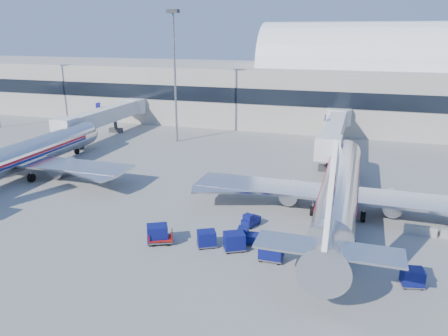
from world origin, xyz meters
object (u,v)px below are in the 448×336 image
(tug_lead, at_px, (248,236))
(tug_right, at_px, (342,240))
(jetbridge_near, at_px, (335,129))
(cart_solo_near, at_px, (271,250))
(cart_train_c, at_px, (157,234))
(tug_left, at_px, (250,220))
(airliner_main, at_px, (340,190))
(cart_train_a, at_px, (234,241))
(mast_west, at_px, (174,57))
(cart_solo_far, at_px, (412,277))
(jetbridge_mid, at_px, (108,115))
(barrier_near, at_px, (420,230))
(airliner_mid, at_px, (18,157))
(cart_open_red, at_px, (161,239))
(cart_train_b, at_px, (207,238))

(tug_lead, relative_size, tug_right, 1.08)
(jetbridge_near, relative_size, cart_solo_near, 12.92)
(jetbridge_near, distance_m, tug_right, 33.93)
(jetbridge_near, height_order, cart_train_c, jetbridge_near)
(tug_lead, height_order, tug_left, tug_lead)
(airliner_main, distance_m, cart_train_a, 14.09)
(mast_west, bearing_deg, cart_solo_far, -46.25)
(jetbridge_mid, relative_size, barrier_near, 9.17)
(jetbridge_near, bearing_deg, barrier_near, -70.15)
(mast_west, xyz_separation_m, barrier_near, (38.00, -28.00, -14.34))
(airliner_main, relative_size, airliner_mid, 1.00)
(airliner_mid, xyz_separation_m, tug_lead, (34.35, -9.40, -2.20))
(barrier_near, distance_m, cart_open_red, 25.17)
(tug_left, distance_m, cart_train_c, 9.70)
(tug_lead, xyz_separation_m, cart_train_b, (-3.44, -1.78, 0.10))
(cart_solo_near, xyz_separation_m, cart_open_red, (-10.46, -0.08, -0.58))
(jetbridge_near, xyz_separation_m, tug_right, (3.20, -33.62, -3.30))
(airliner_main, bearing_deg, cart_train_a, -127.35)
(tug_lead, distance_m, cart_train_c, 8.46)
(airliner_mid, distance_m, cart_train_a, 35.38)
(cart_train_a, relative_size, cart_solo_near, 1.13)
(tug_left, xyz_separation_m, cart_train_b, (-2.74, -5.59, 0.19))
(jetbridge_mid, relative_size, cart_train_a, 11.43)
(airliner_mid, height_order, mast_west, mast_west)
(airliner_mid, distance_m, barrier_near, 50.12)
(airliner_mid, height_order, cart_solo_far, airliner_mid)
(cart_train_b, bearing_deg, cart_train_a, -26.70)
(cart_solo_far, bearing_deg, jetbridge_mid, 130.35)
(airliner_main, xyz_separation_m, cart_solo_near, (-4.90, -11.80, -1.93))
(tug_lead, height_order, cart_solo_near, cart_solo_near)
(jetbridge_mid, xyz_separation_m, tug_right, (45.20, -33.62, -3.30))
(jetbridge_mid, distance_m, cart_train_a, 51.95)
(barrier_near, distance_m, tug_lead, 17.11)
(tug_right, bearing_deg, cart_train_c, -135.09)
(airliner_main, xyz_separation_m, jetbridge_near, (-2.40, 26.30, 1.00))
(barrier_near, height_order, tug_lead, tug_lead)
(cart_open_red, bearing_deg, jetbridge_mid, 104.13)
(mast_west, bearing_deg, tug_right, -46.81)
(jetbridge_mid, height_order, cart_open_red, jetbridge_mid)
(jetbridge_near, bearing_deg, tug_lead, -98.37)
(airliner_mid, relative_size, barrier_near, 12.42)
(cart_train_b, bearing_deg, jetbridge_near, 48.22)
(jetbridge_near, height_order, mast_west, mast_west)
(mast_west, height_order, cart_train_c, mast_west)
(cart_solo_near, height_order, cart_open_red, cart_solo_near)
(airliner_main, xyz_separation_m, cart_open_red, (-15.36, -11.88, -2.51))
(jetbridge_near, height_order, cart_train_a, jetbridge_near)
(mast_west, height_order, tug_left, mast_west)
(barrier_near, height_order, cart_train_a, cart_train_a)
(airliner_mid, distance_m, cart_train_b, 32.94)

